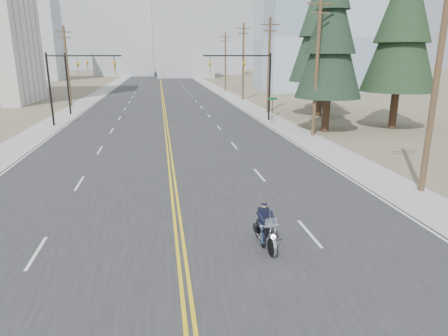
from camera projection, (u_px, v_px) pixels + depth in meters
name	position (u px, v px, depth m)	size (l,w,h in m)	color
ground_plane	(188.00, 308.00, 10.90)	(400.00, 400.00, 0.00)	#776D56
road	(162.00, 92.00, 77.45)	(20.00, 200.00, 0.01)	#303033
sidewalk_left	(101.00, 93.00, 75.70)	(3.00, 200.00, 0.01)	#A5A5A0
sidewalk_right	(220.00, 91.00, 79.20)	(3.00, 200.00, 0.01)	#A5A5A0
traffic_mast_left	(70.00, 75.00, 38.62)	(7.10, 0.26, 7.00)	black
traffic_mast_right	(251.00, 73.00, 41.36)	(7.10, 0.26, 7.00)	black
traffic_mast_far	(82.00, 72.00, 46.19)	(6.10, 0.26, 7.00)	black
street_sign	(272.00, 106.00, 40.58)	(0.90, 0.06, 2.62)	black
utility_pole_a	(437.00, 76.00, 18.86)	(2.20, 0.30, 11.00)	brown
utility_pole_b	(317.00, 65.00, 33.05)	(2.20, 0.30, 11.50)	brown
utility_pole_c	(269.00, 64.00, 47.38)	(2.20, 0.30, 11.00)	brown
utility_pole_d	(243.00, 61.00, 61.57)	(2.20, 0.30, 11.50)	brown
utility_pole_e	(225.00, 61.00, 77.80)	(2.20, 0.30, 11.00)	brown
utility_pole_left	(67.00, 65.00, 53.15)	(2.20, 0.30, 10.50)	brown
glass_building	(322.00, 39.00, 79.62)	(24.00, 16.00, 20.00)	#9EB5CC
haze_bldg_a	(33.00, 40.00, 111.92)	(14.00, 12.00, 22.00)	#B7BCC6
haze_bldg_b	(184.00, 55.00, 129.06)	(18.00, 14.00, 14.00)	#ADB2B7
haze_bldg_c	(295.00, 48.00, 119.13)	(16.00, 12.00, 18.00)	#B7BCC6
haze_bldg_d	(124.00, 37.00, 138.65)	(20.00, 15.00, 26.00)	#ADB2B7
haze_bldg_e	(224.00, 58.00, 155.69)	(14.00, 14.00, 12.00)	#B7BCC6
motorcyclist	(266.00, 226.00, 14.25)	(0.87, 2.04, 1.59)	black
conifer_near	(332.00, 30.00, 34.20)	(5.81, 5.81, 15.38)	#382619
conifer_mid	(404.00, 16.00, 35.24)	(6.58, 6.58, 17.55)	#382619
conifer_tall	(325.00, 12.00, 43.12)	(7.04, 7.04, 19.56)	#382619
conifer_far	(323.00, 50.00, 51.66)	(4.82, 4.82, 12.91)	#382619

